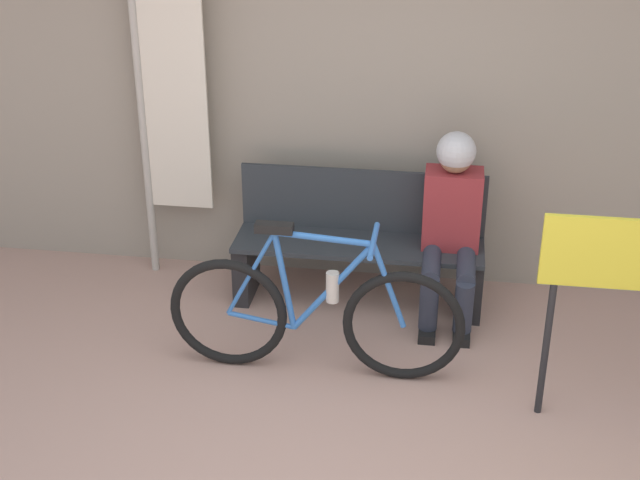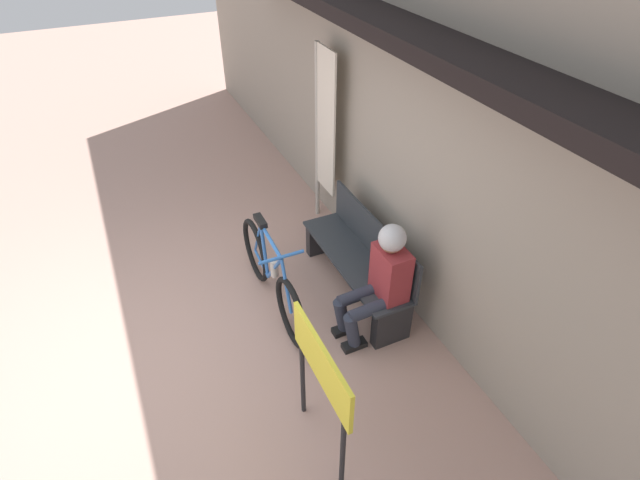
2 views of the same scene
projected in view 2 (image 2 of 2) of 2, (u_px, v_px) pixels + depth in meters
The scene contains 7 objects.
ground_plane at pixel (161, 361), 4.30m from camera, with size 24.00×24.00×0.00m, color tan.
storefront_wall at pixel (415, 133), 4.08m from camera, with size 12.00×0.56×3.20m.
park_bench_near at pixel (359, 260), 4.80m from camera, with size 1.52×0.42×0.82m.
bicycle at pixel (272, 277), 4.64m from camera, with size 1.61×0.40×0.88m.
person_seated at pixel (381, 276), 4.19m from camera, with size 0.34×0.59×1.15m.
banner_pole at pixel (324, 128), 5.27m from camera, with size 0.45×0.05×2.04m.
signboard at pixel (321, 374), 3.18m from camera, with size 0.82×0.04×1.11m.
Camera 2 is at (3.10, 0.08, 3.45)m, focal length 28.00 mm.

